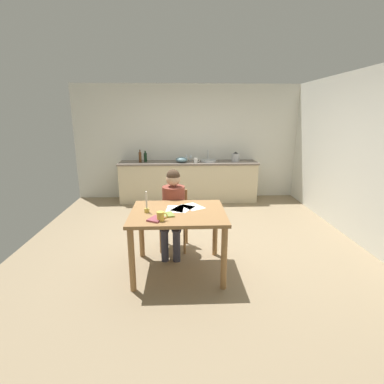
% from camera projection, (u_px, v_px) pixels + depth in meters
% --- Properties ---
extents(ground_plane, '(5.20, 5.20, 0.04)m').
position_uv_depth(ground_plane, '(193.00, 241.00, 4.59)').
color(ground_plane, '#937F60').
extents(wall_back, '(5.20, 0.12, 2.60)m').
position_uv_depth(wall_back, '(188.00, 142.00, 6.76)').
color(wall_back, silver).
rests_on(wall_back, ground).
extents(wall_right, '(0.12, 5.20, 2.60)m').
position_uv_depth(wall_right, '(364.00, 158.00, 4.35)').
color(wall_right, silver).
rests_on(wall_right, ground).
extents(kitchen_counter, '(3.11, 0.64, 0.90)m').
position_uv_depth(kitchen_counter, '(188.00, 181.00, 6.63)').
color(kitchen_counter, beige).
rests_on(kitchen_counter, ground).
extents(dining_table, '(1.14, 0.95, 0.80)m').
position_uv_depth(dining_table, '(178.00, 221.00, 3.52)').
color(dining_table, '#9E7042').
rests_on(dining_table, ground).
extents(chair_at_table, '(0.44, 0.44, 0.86)m').
position_uv_depth(chair_at_table, '(174.00, 216.00, 4.26)').
color(chair_at_table, '#9E7042').
rests_on(chair_at_table, ground).
extents(person_seated, '(0.36, 0.61, 1.19)m').
position_uv_depth(person_seated, '(173.00, 206.00, 4.06)').
color(person_seated, brown).
rests_on(person_seated, ground).
extents(coffee_mug, '(0.12, 0.08, 0.10)m').
position_uv_depth(coffee_mug, '(161.00, 216.00, 3.17)').
color(coffee_mug, '#F2CC4C').
rests_on(coffee_mug, dining_table).
extents(candlestick, '(0.06, 0.06, 0.26)m').
position_uv_depth(candlestick, '(147.00, 207.00, 3.44)').
color(candlestick, gold).
rests_on(candlestick, dining_table).
extents(book_magazine, '(0.21, 0.23, 0.02)m').
position_uv_depth(book_magazine, '(156.00, 219.00, 3.21)').
color(book_magazine, '#944250').
rests_on(book_magazine, dining_table).
extents(book_cookery, '(0.19, 0.20, 0.02)m').
position_uv_depth(book_cookery, '(167.00, 215.00, 3.35)').
color(book_cookery, olive).
rests_on(book_cookery, dining_table).
extents(paper_letter, '(0.33, 0.36, 0.00)m').
position_uv_depth(paper_letter, '(193.00, 207.00, 3.67)').
color(paper_letter, white).
rests_on(paper_letter, dining_table).
extents(paper_bill, '(0.23, 0.31, 0.00)m').
position_uv_depth(paper_bill, '(175.00, 209.00, 3.58)').
color(paper_bill, white).
rests_on(paper_bill, dining_table).
extents(paper_envelope, '(0.33, 0.36, 0.00)m').
position_uv_depth(paper_envelope, '(183.00, 208.00, 3.60)').
color(paper_envelope, white).
rests_on(paper_envelope, dining_table).
extents(sink_unit, '(0.36, 0.36, 0.24)m').
position_uv_depth(sink_unit, '(209.00, 161.00, 6.53)').
color(sink_unit, '#B2B7BC').
rests_on(sink_unit, kitchen_counter).
extents(bottle_oil, '(0.06, 0.06, 0.28)m').
position_uv_depth(bottle_oil, '(140.00, 157.00, 6.40)').
color(bottle_oil, '#593319').
rests_on(bottle_oil, kitchen_counter).
extents(bottle_vinegar, '(0.07, 0.07, 0.25)m').
position_uv_depth(bottle_vinegar, '(145.00, 157.00, 6.48)').
color(bottle_vinegar, black).
rests_on(bottle_vinegar, kitchen_counter).
extents(mixing_bowl, '(0.26, 0.26, 0.12)m').
position_uv_depth(mixing_bowl, '(182.00, 160.00, 6.42)').
color(mixing_bowl, '#668C99').
rests_on(mixing_bowl, kitchen_counter).
extents(stovetop_kettle, '(0.18, 0.18, 0.22)m').
position_uv_depth(stovetop_kettle, '(236.00, 157.00, 6.53)').
color(stovetop_kettle, '#B7BABF').
rests_on(stovetop_kettle, kitchen_counter).
extents(wine_glass_near_sink, '(0.07, 0.07, 0.15)m').
position_uv_depth(wine_glass_near_sink, '(191.00, 156.00, 6.63)').
color(wine_glass_near_sink, silver).
rests_on(wine_glass_near_sink, kitchen_counter).
extents(wine_glass_by_kettle, '(0.07, 0.07, 0.15)m').
position_uv_depth(wine_glass_by_kettle, '(187.00, 156.00, 6.63)').
color(wine_glass_by_kettle, silver).
rests_on(wine_glass_by_kettle, kitchen_counter).
extents(teacup_on_counter, '(0.13, 0.09, 0.11)m').
position_uv_depth(teacup_on_counter, '(196.00, 160.00, 6.36)').
color(teacup_on_counter, white).
rests_on(teacup_on_counter, kitchen_counter).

